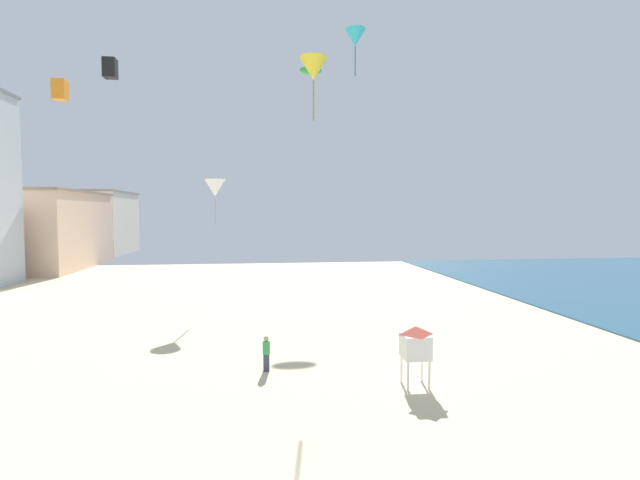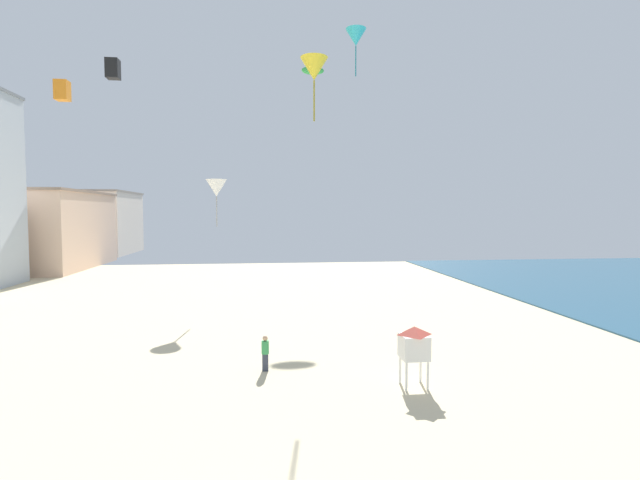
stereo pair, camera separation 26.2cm
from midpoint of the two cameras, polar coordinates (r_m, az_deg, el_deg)
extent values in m
cube|color=beige|center=(71.98, -32.94, 0.93)|extent=(17.45, 19.38, 9.78)
cube|color=#89715E|center=(71.99, -33.07, 4.94)|extent=(17.80, 19.77, 0.30)
cube|color=silver|center=(91.89, -27.12, 1.79)|extent=(15.52, 16.10, 10.67)
cube|color=gray|center=(91.94, -27.21, 5.21)|extent=(15.83, 16.43, 0.30)
cube|color=#383D4C|center=(22.35, -6.89, -14.58)|extent=(0.28, 0.18, 0.80)
cylinder|color=#389951|center=(22.14, -6.90, -12.85)|extent=(0.34, 0.34, 0.60)
sphere|color=tan|center=(22.03, -6.91, -11.80)|extent=(0.24, 0.24, 0.24)
cylinder|color=white|center=(20.18, 10.29, -16.00)|extent=(0.10, 0.10, 1.20)
cylinder|color=white|center=(20.46, 12.79, -15.76)|extent=(0.10, 0.10, 1.20)
cylinder|color=white|center=(21.00, 9.52, -15.22)|extent=(0.10, 0.10, 1.20)
cylinder|color=white|center=(21.26, 11.93, -15.00)|extent=(0.10, 0.10, 1.20)
cube|color=white|center=(20.39, 11.17, -12.56)|extent=(1.10, 1.10, 1.00)
pyramid|color=#D14C3D|center=(20.22, 11.19, -10.72)|extent=(1.10, 1.10, 0.35)
cone|color=white|center=(36.90, -12.87, 6.21)|extent=(1.59, 1.59, 1.30)
cylinder|color=#A4A4A4|center=(36.86, -12.83, 3.40)|extent=(0.09, 0.09, 2.31)
cone|color=yellow|center=(31.17, -1.05, 20.09)|extent=(1.73, 1.73, 1.42)
cylinder|color=#A49220|center=(30.66, -1.05, 16.56)|extent=(0.09, 0.09, 2.52)
ellipsoid|color=green|center=(48.92, -1.31, 19.93)|extent=(2.21, 0.61, 0.86)
cone|color=#2DB7CC|center=(31.53, 4.06, 23.37)|extent=(1.26, 1.26, 1.03)
cylinder|color=teal|center=(31.07, 4.05, 20.88)|extent=(0.07, 0.07, 1.84)
cube|color=black|center=(48.41, -24.33, 18.50)|extent=(1.10, 1.10, 1.74)
cube|color=orange|center=(36.57, -29.26, 15.65)|extent=(0.83, 0.83, 1.30)
camera|label=1|loc=(0.13, -90.29, -0.02)|focal=26.30mm
camera|label=2|loc=(0.13, 89.71, 0.02)|focal=26.30mm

